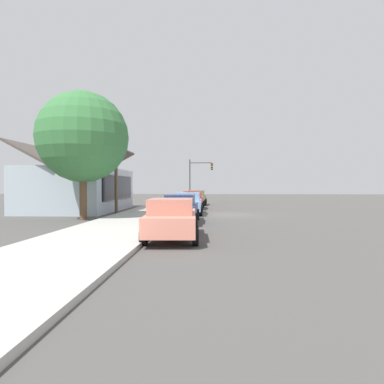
# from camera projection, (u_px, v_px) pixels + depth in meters

# --- Properties ---
(ground_plane) EXTENTS (120.00, 120.00, 0.00)m
(ground_plane) POSITION_uv_depth(u_px,v_px,m) (227.00, 215.00, 24.02)
(ground_plane) COLOR #4C4947
(sidewalk_curb) EXTENTS (60.00, 4.20, 0.16)m
(sidewalk_curb) POSITION_uv_depth(u_px,v_px,m) (149.00, 213.00, 24.33)
(sidewalk_curb) COLOR #B2AFA8
(sidewalk_curb) RESTS_ON ground
(car_coral) EXTENTS (4.81, 2.20, 1.59)m
(car_coral) POSITION_uv_depth(u_px,v_px,m) (172.00, 218.00, 12.93)
(car_coral) COLOR #EA8C75
(car_coral) RESTS_ON ground
(car_navy) EXTENTS (4.87, 1.93, 1.59)m
(car_navy) POSITION_uv_depth(u_px,v_px,m) (181.00, 208.00, 18.77)
(car_navy) COLOR navy
(car_navy) RESTS_ON ground
(car_skyblue) EXTENTS (4.68, 2.09, 1.59)m
(car_skyblue) POSITION_uv_depth(u_px,v_px,m) (189.00, 203.00, 24.32)
(car_skyblue) COLOR #8CB7E0
(car_skyblue) RESTS_ON ground
(car_cherry) EXTENTS (4.64, 1.97, 1.59)m
(car_cherry) POSITION_uv_depth(u_px,v_px,m) (193.00, 200.00, 30.00)
(car_cherry) COLOR red
(car_cherry) RESTS_ON ground
(car_olive) EXTENTS (4.52, 2.19, 1.59)m
(car_olive) POSITION_uv_depth(u_px,v_px,m) (196.00, 198.00, 35.95)
(car_olive) COLOR olive
(car_olive) RESTS_ON ground
(storefront_building) EXTENTS (11.01, 6.72, 5.32)m
(storefront_building) POSITION_uv_depth(u_px,v_px,m) (80.00, 188.00, 27.80)
(storefront_building) COLOR #ADBCC6
(storefront_building) RESTS_ON ground
(shade_tree) EXTENTS (5.45, 5.45, 7.74)m
(shade_tree) POSITION_uv_depth(u_px,v_px,m) (83.00, 137.00, 20.19)
(shade_tree) COLOR brown
(shade_tree) RESTS_ON ground
(traffic_light_main) EXTENTS (0.37, 2.79, 5.20)m
(traffic_light_main) POSITION_uv_depth(u_px,v_px,m) (199.00, 174.00, 39.56)
(traffic_light_main) COLOR #383833
(traffic_light_main) RESTS_ON ground
(utility_pole_wooden) EXTENTS (1.80, 0.24, 7.50)m
(utility_pole_wooden) POSITION_uv_depth(u_px,v_px,m) (116.00, 161.00, 24.95)
(utility_pole_wooden) COLOR brown
(utility_pole_wooden) RESTS_ON ground
(fire_hydrant_red) EXTENTS (0.22, 0.22, 0.71)m
(fire_hydrant_red) POSITION_uv_depth(u_px,v_px,m) (175.00, 204.00, 28.80)
(fire_hydrant_red) COLOR red
(fire_hydrant_red) RESTS_ON sidewalk_curb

